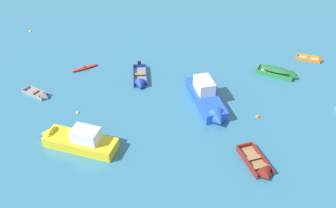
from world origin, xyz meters
TOP-DOWN VIEW (x-y plane):
  - rowboat_maroon_distant_center at (6.72, 15.37)m, footprint 2.38×3.93m
  - rowboat_deep_blue_near_left at (-2.72, 27.17)m, footprint 1.69×4.65m
  - kayak_red_outer_right at (-8.72, 29.92)m, footprint 2.77×1.92m
  - motor_launch_yellow_outer_left at (-7.29, 18.18)m, footprint 6.66×3.63m
  - rowboat_green_midfield_right at (11.59, 28.38)m, footprint 4.30×3.02m
  - rowboat_orange_back_row_left at (16.10, 31.49)m, footprint 2.97×1.89m
  - motor_launch_blue_far_left at (3.56, 23.39)m, footprint 3.41×7.24m
  - rowboat_grey_foreground_center at (-11.87, 24.85)m, footprint 3.08×2.39m
  - mooring_buoy_between_boats_right at (-17.22, 39.04)m, footprint 0.37×0.37m
  - mooring_buoy_between_boats_left at (7.80, 21.71)m, footprint 0.38×0.38m
  - mooring_buoy_midfield at (-8.02, 22.37)m, footprint 0.28×0.28m

SIDE VIEW (x-z plane):
  - mooring_buoy_between_boats_right at x=-17.22m, z-range -0.18..0.18m
  - mooring_buoy_between_boats_left at x=7.80m, z-range -0.19..0.19m
  - mooring_buoy_midfield at x=-8.02m, z-range -0.14..0.14m
  - kayak_red_outer_right at x=-8.72m, z-range -0.01..0.27m
  - rowboat_grey_foreground_center at x=-11.87m, z-range -0.30..0.59m
  - rowboat_orange_back_row_left at x=16.10m, z-range -0.26..0.56m
  - rowboat_deep_blue_near_left at x=-2.72m, z-range -0.42..0.82m
  - rowboat_maroon_distant_center at x=6.72m, z-range -0.42..0.83m
  - rowboat_green_midfield_right at x=11.59m, z-range -0.26..0.99m
  - motor_launch_yellow_outer_left at x=-7.29m, z-range -0.48..1.74m
  - motor_launch_blue_far_left at x=3.56m, z-range -0.51..1.89m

